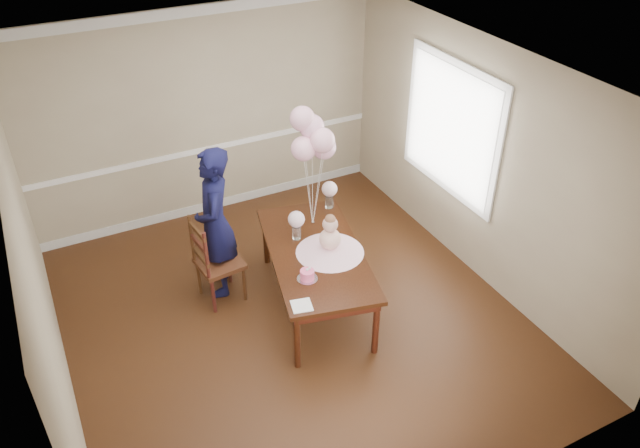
# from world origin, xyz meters

# --- Properties ---
(floor) EXTENTS (4.50, 5.00, 0.00)m
(floor) POSITION_xyz_m (0.00, 0.00, 0.00)
(floor) COLOR black
(floor) RESTS_ON ground
(ceiling) EXTENTS (4.50, 5.00, 0.02)m
(ceiling) POSITION_xyz_m (0.00, 0.00, 2.70)
(ceiling) COLOR silver
(ceiling) RESTS_ON wall_back
(wall_back) EXTENTS (4.50, 0.02, 2.70)m
(wall_back) POSITION_xyz_m (0.00, 2.50, 1.35)
(wall_back) COLOR tan
(wall_back) RESTS_ON floor
(wall_front) EXTENTS (4.50, 0.02, 2.70)m
(wall_front) POSITION_xyz_m (0.00, -2.50, 1.35)
(wall_front) COLOR tan
(wall_front) RESTS_ON floor
(wall_left) EXTENTS (0.02, 5.00, 2.70)m
(wall_left) POSITION_xyz_m (-2.25, 0.00, 1.35)
(wall_left) COLOR tan
(wall_left) RESTS_ON floor
(wall_right) EXTENTS (0.02, 5.00, 2.70)m
(wall_right) POSITION_xyz_m (2.25, 0.00, 1.35)
(wall_right) COLOR tan
(wall_right) RESTS_ON floor
(chair_rail_trim) EXTENTS (4.50, 0.02, 0.07)m
(chair_rail_trim) POSITION_xyz_m (0.00, 2.49, 0.90)
(chair_rail_trim) COLOR white
(chair_rail_trim) RESTS_ON wall_back
(crown_molding) EXTENTS (4.50, 0.02, 0.12)m
(crown_molding) POSITION_xyz_m (0.00, 2.49, 2.63)
(crown_molding) COLOR silver
(crown_molding) RESTS_ON wall_back
(baseboard_trim) EXTENTS (4.50, 0.02, 0.12)m
(baseboard_trim) POSITION_xyz_m (0.00, 2.49, 0.06)
(baseboard_trim) COLOR silver
(baseboard_trim) RESTS_ON floor
(window_frame) EXTENTS (0.02, 1.66, 1.56)m
(window_frame) POSITION_xyz_m (2.23, 0.50, 1.55)
(window_frame) COLOR white
(window_frame) RESTS_ON wall_right
(window_blinds) EXTENTS (0.01, 1.50, 1.40)m
(window_blinds) POSITION_xyz_m (2.21, 0.50, 1.55)
(window_blinds) COLOR white
(window_blinds) RESTS_ON wall_right
(dining_table_top) EXTENTS (1.33, 2.04, 0.05)m
(dining_table_top) POSITION_xyz_m (0.34, 0.13, 0.68)
(dining_table_top) COLOR black
(dining_table_top) RESTS_ON table_leg_fl
(table_apron) EXTENTS (1.22, 1.92, 0.09)m
(table_apron) POSITION_xyz_m (0.34, 0.13, 0.61)
(table_apron) COLOR black
(table_apron) RESTS_ON table_leg_fl
(table_leg_fl) EXTENTS (0.08, 0.08, 0.66)m
(table_leg_fl) POSITION_xyz_m (-0.24, -0.62, 0.33)
(table_leg_fl) COLOR black
(table_leg_fl) RESTS_ON floor
(table_leg_fr) EXTENTS (0.08, 0.08, 0.66)m
(table_leg_fr) POSITION_xyz_m (0.53, -0.80, 0.33)
(table_leg_fr) COLOR black
(table_leg_fr) RESTS_ON floor
(table_leg_bl) EXTENTS (0.08, 0.08, 0.66)m
(table_leg_bl) POSITION_xyz_m (0.15, 1.06, 0.33)
(table_leg_bl) COLOR black
(table_leg_bl) RESTS_ON floor
(table_leg_br) EXTENTS (0.08, 0.08, 0.66)m
(table_leg_br) POSITION_xyz_m (0.91, 0.88, 0.33)
(table_leg_br) COLOR black
(table_leg_br) RESTS_ON floor
(baby_skirt) EXTENTS (0.85, 0.85, 0.09)m
(baby_skirt) POSITION_xyz_m (0.47, 0.05, 0.75)
(baby_skirt) COLOR #FFBBD1
(baby_skirt) RESTS_ON dining_table_top
(baby_torso) EXTENTS (0.22, 0.22, 0.22)m
(baby_torso) POSITION_xyz_m (0.47, 0.05, 0.87)
(baby_torso) COLOR #FFA1B8
(baby_torso) RESTS_ON baby_skirt
(baby_head) EXTENTS (0.16, 0.16, 0.16)m
(baby_head) POSITION_xyz_m (0.47, 0.05, 1.05)
(baby_head) COLOR #D3A291
(baby_head) RESTS_ON baby_torso
(baby_hair) EXTENTS (0.11, 0.11, 0.11)m
(baby_hair) POSITION_xyz_m (0.47, 0.05, 1.11)
(baby_hair) COLOR brown
(baby_hair) RESTS_ON baby_head
(cake_platter) EXTENTS (0.25, 0.25, 0.01)m
(cake_platter) POSITION_xyz_m (0.06, -0.24, 0.71)
(cake_platter) COLOR silver
(cake_platter) RESTS_ON dining_table_top
(birthday_cake) EXTENTS (0.17, 0.17, 0.09)m
(birthday_cake) POSITION_xyz_m (0.06, -0.24, 0.76)
(birthday_cake) COLOR #FF508B
(birthday_cake) RESTS_ON cake_platter
(cake_flower_a) EXTENTS (0.03, 0.03, 0.03)m
(cake_flower_a) POSITION_xyz_m (0.06, -0.24, 0.82)
(cake_flower_a) COLOR white
(cake_flower_a) RESTS_ON birthday_cake
(cake_flower_b) EXTENTS (0.03, 0.03, 0.03)m
(cake_flower_b) POSITION_xyz_m (0.09, -0.23, 0.82)
(cake_flower_b) COLOR silver
(cake_flower_b) RESTS_ON birthday_cake
(rose_vase_near) EXTENTS (0.11, 0.11, 0.15)m
(rose_vase_near) POSITION_xyz_m (0.26, 0.44, 0.78)
(rose_vase_near) COLOR white
(rose_vase_near) RESTS_ON dining_table_top
(roses_near) EXTENTS (0.18, 0.18, 0.18)m
(roses_near) POSITION_xyz_m (0.26, 0.44, 0.95)
(roses_near) COLOR beige
(roses_near) RESTS_ON rose_vase_near
(rose_vase_far) EXTENTS (0.11, 0.11, 0.15)m
(rose_vase_far) POSITION_xyz_m (0.86, 0.83, 0.78)
(rose_vase_far) COLOR silver
(rose_vase_far) RESTS_ON dining_table_top
(roses_far) EXTENTS (0.18, 0.18, 0.18)m
(roses_far) POSITION_xyz_m (0.86, 0.83, 0.95)
(roses_far) COLOR silver
(roses_far) RESTS_ON rose_vase_far
(napkin) EXTENTS (0.22, 0.22, 0.01)m
(napkin) POSITION_xyz_m (-0.16, -0.57, 0.71)
(napkin) COLOR white
(napkin) RESTS_ON dining_table_top
(balloon_weight) EXTENTS (0.04, 0.04, 0.02)m
(balloon_weight) POSITION_xyz_m (0.54, 0.61, 0.71)
(balloon_weight) COLOR #B3B3B8
(balloon_weight) RESTS_ON dining_table_top
(balloon_a) EXTENTS (0.26, 0.26, 0.26)m
(balloon_a) POSITION_xyz_m (0.45, 0.63, 1.64)
(balloon_a) COLOR #EEA9BF
(balloon_a) RESTS_ON balloon_ribbon_a
(balloon_b) EXTENTS (0.26, 0.26, 0.26)m
(balloon_b) POSITION_xyz_m (0.63, 0.55, 1.73)
(balloon_b) COLOR #ECA7BD
(balloon_b) RESTS_ON balloon_ribbon_b
(balloon_c) EXTENTS (0.26, 0.26, 0.26)m
(balloon_c) POSITION_xyz_m (0.58, 0.70, 1.83)
(balloon_c) COLOR #DA9AB6
(balloon_c) RESTS_ON balloon_ribbon_c
(balloon_d) EXTENTS (0.26, 0.26, 0.26)m
(balloon_d) POSITION_xyz_m (0.50, 0.74, 1.92)
(balloon_d) COLOR #D798AD
(balloon_d) RESTS_ON balloon_ribbon_d
(balloon_e) EXTENTS (0.26, 0.26, 0.26)m
(balloon_e) POSITION_xyz_m (0.70, 0.65, 1.59)
(balloon_e) COLOR #EAA6C3
(balloon_e) RESTS_ON balloon_ribbon_e
(balloon_ribbon_a) EXTENTS (0.08, 0.02, 0.78)m
(balloon_ribbon_a) POSITION_xyz_m (0.50, 0.62, 1.11)
(balloon_ribbon_a) COLOR white
(balloon_ribbon_a) RESTS_ON balloon_weight
(balloon_ribbon_b) EXTENTS (0.08, 0.07, 0.88)m
(balloon_ribbon_b) POSITION_xyz_m (0.59, 0.58, 1.15)
(balloon_ribbon_b) COLOR white
(balloon_ribbon_b) RESTS_ON balloon_weight
(balloon_ribbon_c) EXTENTS (0.04, 0.08, 0.97)m
(balloon_ribbon_c) POSITION_xyz_m (0.56, 0.66, 1.20)
(balloon_ribbon_c) COLOR white
(balloon_ribbon_c) RESTS_ON balloon_weight
(balloon_ribbon_d) EXTENTS (0.06, 0.11, 1.06)m
(balloon_ribbon_d) POSITION_xyz_m (0.52, 0.68, 1.25)
(balloon_ribbon_d) COLOR silver
(balloon_ribbon_d) RESTS_ON balloon_weight
(balloon_ribbon_e) EXTENTS (0.14, 0.04, 0.73)m
(balloon_ribbon_e) POSITION_xyz_m (0.62, 0.63, 1.08)
(balloon_ribbon_e) COLOR white
(balloon_ribbon_e) RESTS_ON balloon_weight
(dining_chair_seat) EXTENTS (0.50, 0.50, 0.05)m
(dining_chair_seat) POSITION_xyz_m (-0.54, 0.70, 0.46)
(dining_chair_seat) COLOR #3E1E11
(dining_chair_seat) RESTS_ON chair_leg_fl
(chair_leg_fl) EXTENTS (0.05, 0.05, 0.44)m
(chair_leg_fl) POSITION_xyz_m (-0.70, 0.50, 0.22)
(chair_leg_fl) COLOR #39120F
(chair_leg_fl) RESTS_ON floor
(chair_leg_fr) EXTENTS (0.05, 0.05, 0.44)m
(chair_leg_fr) POSITION_xyz_m (-0.33, 0.54, 0.22)
(chair_leg_fr) COLOR #371D0F
(chair_leg_fr) RESTS_ON floor
(chair_leg_bl) EXTENTS (0.05, 0.05, 0.44)m
(chair_leg_bl) POSITION_xyz_m (-0.74, 0.86, 0.22)
(chair_leg_bl) COLOR #3D2210
(chair_leg_bl) RESTS_ON floor
(chair_leg_br) EXTENTS (0.05, 0.05, 0.44)m
(chair_leg_br) POSITION_xyz_m (-0.37, 0.90, 0.22)
(chair_leg_br) COLOR black
(chair_leg_br) RESTS_ON floor
(chair_back_post_l) EXTENTS (0.05, 0.05, 0.57)m
(chair_back_post_l) POSITION_xyz_m (-0.72, 0.49, 0.76)
(chair_back_post_l) COLOR #3B1410
(chair_back_post_l) RESTS_ON dining_chair_seat
(chair_back_post_r) EXTENTS (0.05, 0.05, 0.57)m
(chair_back_post_r) POSITION_xyz_m (-0.76, 0.86, 0.76)
(chair_back_post_r) COLOR #3A2010
(chair_back_post_r) RESTS_ON dining_chair_seat
(chair_slat_low) EXTENTS (0.08, 0.41, 0.05)m
(chair_slat_low) POSITION_xyz_m (-0.74, 0.68, 0.64)
(chair_slat_low) COLOR #351D0E
(chair_slat_low) RESTS_ON dining_chair_seat
(chair_slat_mid) EXTENTS (0.08, 0.41, 0.05)m
(chair_slat_mid) POSITION_xyz_m (-0.74, 0.68, 0.80)
(chair_slat_mid) COLOR #39160F
(chair_slat_mid) RESTS_ON dining_chair_seat
(chair_slat_top) EXTENTS (0.08, 0.41, 0.05)m
(chair_slat_top) POSITION_xyz_m (-0.74, 0.68, 0.96)
(chair_slat_top) COLOR #3A1F0F
(chair_slat_top) RESTS_ON dining_chair_seat
(woman) EXTENTS (0.59, 0.73, 1.74)m
(woman) POSITION_xyz_m (-0.49, 0.86, 0.87)
(woman) COLOR black
(woman) RESTS_ON floor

